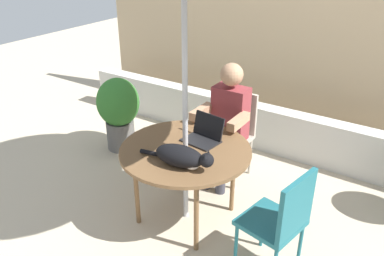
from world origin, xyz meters
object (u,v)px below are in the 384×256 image
at_px(patio_table, 186,154).
at_px(cat, 182,157).
at_px(chair_empty, 282,218).
at_px(person_seated, 227,118).
at_px(chair_occupied, 233,128).
at_px(laptop, 205,133).

xyz_separation_m(patio_table, cat, (0.13, -0.24, 0.14)).
distance_m(patio_table, cat, 0.31).
height_order(chair_empty, cat, chair_empty).
bearing_deg(chair_empty, patio_table, 168.52).
height_order(patio_table, person_seated, person_seated).
xyz_separation_m(chair_occupied, laptop, (0.05, -0.65, 0.24)).
relative_size(patio_table, cat, 1.69).
height_order(person_seated, cat, person_seated).
relative_size(patio_table, chair_occupied, 1.23).
bearing_deg(chair_empty, person_seated, 136.08).
bearing_deg(chair_occupied, person_seated, -90.00).
distance_m(chair_occupied, laptop, 0.70).
bearing_deg(cat, chair_occupied, 96.84).
bearing_deg(chair_occupied, chair_empty, -48.51).
height_order(chair_occupied, cat, chair_occupied).
xyz_separation_m(person_seated, laptop, (0.05, -0.49, 0.07)).
bearing_deg(chair_empty, laptop, 155.07).
relative_size(patio_table, laptop, 3.36).
bearing_deg(chair_occupied, cat, -83.16).
bearing_deg(person_seated, chair_occupied, 90.00).
bearing_deg(patio_table, person_seated, 90.00).
bearing_deg(laptop, chair_occupied, 94.50).
xyz_separation_m(chair_empty, person_seated, (-0.94, 0.91, 0.17)).
bearing_deg(person_seated, chair_empty, -43.92).
height_order(patio_table, laptop, laptop).
xyz_separation_m(patio_table, chair_empty, (0.94, -0.19, -0.12)).
bearing_deg(laptop, person_seated, 95.93).
bearing_deg(cat, person_seated, 97.96).
distance_m(patio_table, laptop, 0.26).
xyz_separation_m(person_seated, cat, (0.13, -0.96, 0.09)).
relative_size(chair_empty, person_seated, 0.73).
relative_size(patio_table, chair_empty, 1.23).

